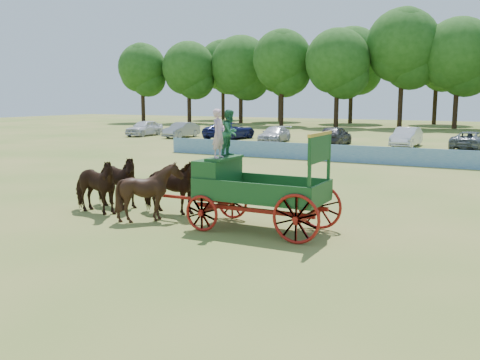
# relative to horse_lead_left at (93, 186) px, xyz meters

# --- Properties ---
(ground) EXTENTS (160.00, 160.00, 0.00)m
(ground) POSITION_rel_horse_lead_left_xyz_m (4.72, 0.18, -0.95)
(ground) COLOR #9F8748
(ground) RESTS_ON ground
(horse_lead_left) EXTENTS (2.34, 1.23, 1.90)m
(horse_lead_left) POSITION_rel_horse_lead_left_xyz_m (0.00, 0.00, 0.00)
(horse_lead_left) COLOR #32190D
(horse_lead_left) RESTS_ON ground
(horse_lead_right) EXTENTS (2.32, 1.19, 1.90)m
(horse_lead_right) POSITION_rel_horse_lead_left_xyz_m (0.00, 1.10, 0.00)
(horse_lead_right) COLOR #32190D
(horse_lead_right) RESTS_ON ground
(horse_wheel_left) EXTENTS (1.81, 1.63, 1.91)m
(horse_wheel_left) POSITION_rel_horse_lead_left_xyz_m (2.40, 0.00, 0.00)
(horse_wheel_left) COLOR #32190D
(horse_wheel_left) RESTS_ON ground
(horse_wheel_right) EXTENTS (2.38, 1.35, 1.90)m
(horse_wheel_right) POSITION_rel_horse_lead_left_xyz_m (2.40, 1.10, 0.00)
(horse_wheel_right) COLOR #32190D
(horse_wheel_right) RESTS_ON ground
(farm_dray) EXTENTS (6.00, 2.00, 3.61)m
(farm_dray) POSITION_rel_horse_lead_left_xyz_m (5.38, 0.57, 0.61)
(farm_dray) COLOR #A31510
(farm_dray) RESTS_ON ground
(sponsor_banner) EXTENTS (26.00, 0.08, 1.05)m
(sponsor_banner) POSITION_rel_horse_lead_left_xyz_m (3.72, 18.18, -0.43)
(sponsor_banner) COLOR #1D619D
(sponsor_banner) RESTS_ON ground
(parked_cars) EXTENTS (52.89, 7.33, 1.64)m
(parked_cars) POSITION_rel_horse_lead_left_xyz_m (5.19, 30.35, -0.18)
(parked_cars) COLOR silver
(parked_cars) RESTS_ON ground
(treeline) EXTENTS (90.38, 22.72, 15.05)m
(treeline) POSITION_rel_horse_lead_left_xyz_m (2.02, 59.29, 8.24)
(treeline) COLOR #382314
(treeline) RESTS_ON ground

